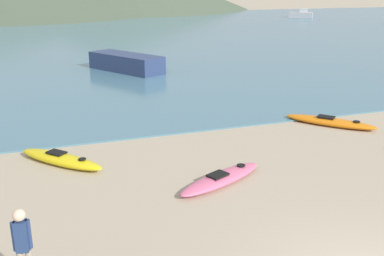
{
  "coord_description": "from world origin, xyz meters",
  "views": [
    {
      "loc": [
        -5.45,
        -5.31,
        5.25
      ],
      "look_at": [
        -0.6,
        8.55,
        0.5
      ],
      "focal_mm": 42.0,
      "sensor_mm": 36.0,
      "label": 1
    }
  ],
  "objects_px": {
    "kayak_on_sand_2": "(221,178)",
    "moored_boat_1": "(301,14)",
    "person_near_foreground": "(23,245)",
    "kayak_on_sand_0": "(61,159)",
    "kayak_on_sand_4": "(330,122)",
    "moored_boat_2": "(126,63)"
  },
  "relations": [
    {
      "from": "kayak_on_sand_0",
      "to": "kayak_on_sand_2",
      "type": "bearing_deg",
      "value": -34.93
    },
    {
      "from": "kayak_on_sand_4",
      "to": "person_near_foreground",
      "type": "bearing_deg",
      "value": -149.61
    },
    {
      "from": "person_near_foreground",
      "to": "kayak_on_sand_0",
      "type": "bearing_deg",
      "value": 80.72
    },
    {
      "from": "kayak_on_sand_2",
      "to": "person_near_foreground",
      "type": "xyz_separation_m",
      "value": [
        -5.04,
        -3.03,
        0.79
      ]
    },
    {
      "from": "moored_boat_1",
      "to": "moored_boat_2",
      "type": "distance_m",
      "value": 49.75
    },
    {
      "from": "kayak_on_sand_0",
      "to": "person_near_foreground",
      "type": "xyz_separation_m",
      "value": [
        -0.96,
        -5.87,
        0.75
      ]
    },
    {
      "from": "kayak_on_sand_0",
      "to": "kayak_on_sand_4",
      "type": "bearing_deg",
      "value": 3.47
    },
    {
      "from": "kayak_on_sand_4",
      "to": "person_near_foreground",
      "type": "distance_m",
      "value": 12.85
    },
    {
      "from": "person_near_foreground",
      "to": "kayak_on_sand_4",
      "type": "bearing_deg",
      "value": 30.39
    },
    {
      "from": "kayak_on_sand_2",
      "to": "moored_boat_2",
      "type": "relative_size",
      "value": 0.57
    },
    {
      "from": "kayak_on_sand_2",
      "to": "kayak_on_sand_0",
      "type": "bearing_deg",
      "value": 145.07
    },
    {
      "from": "kayak_on_sand_4",
      "to": "moored_boat_1",
      "type": "height_order",
      "value": "moored_boat_1"
    },
    {
      "from": "kayak_on_sand_0",
      "to": "moored_boat_1",
      "type": "relative_size",
      "value": 0.72
    },
    {
      "from": "kayak_on_sand_2",
      "to": "kayak_on_sand_4",
      "type": "distance_m",
      "value": 6.95
    },
    {
      "from": "moored_boat_2",
      "to": "moored_boat_1",
      "type": "bearing_deg",
      "value": 45.42
    },
    {
      "from": "kayak_on_sand_4",
      "to": "moored_boat_1",
      "type": "bearing_deg",
      "value": 58.77
    },
    {
      "from": "kayak_on_sand_0",
      "to": "moored_boat_1",
      "type": "distance_m",
      "value": 63.54
    },
    {
      "from": "kayak_on_sand_2",
      "to": "moored_boat_1",
      "type": "height_order",
      "value": "moored_boat_1"
    },
    {
      "from": "kayak_on_sand_4",
      "to": "moored_boat_1",
      "type": "relative_size",
      "value": 0.81
    },
    {
      "from": "kayak_on_sand_0",
      "to": "moored_boat_1",
      "type": "xyz_separation_m",
      "value": [
        39.77,
        49.56,
        0.38
      ]
    },
    {
      "from": "person_near_foreground",
      "to": "moored_boat_2",
      "type": "height_order",
      "value": "person_near_foreground"
    },
    {
      "from": "kayak_on_sand_2",
      "to": "moored_boat_1",
      "type": "xyz_separation_m",
      "value": [
        35.7,
        52.4,
        0.41
      ]
    }
  ]
}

